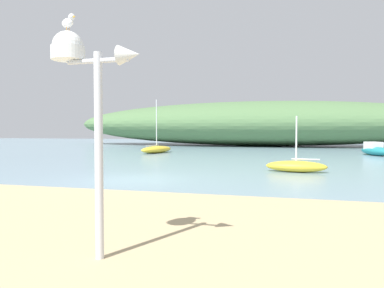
{
  "coord_description": "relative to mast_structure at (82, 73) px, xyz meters",
  "views": [
    {
      "loc": [
        6.2,
        -13.58,
        2.05
      ],
      "look_at": [
        1.63,
        3.36,
        1.35
      ],
      "focal_mm": 33.97,
      "sensor_mm": 36.0,
      "label": 1
    }
  ],
  "objects": [
    {
      "name": "distant_hill",
      "position": [
        -1.01,
        42.25,
        -0.04
      ],
      "size": [
        49.59,
        12.5,
        5.64
      ],
      "primitive_type": "ellipsoid",
      "color": "#517547",
      "rests_on": "ground"
    },
    {
      "name": "mast_structure",
      "position": [
        0.0,
        0.0,
        0.0
      ],
      "size": [
        1.34,
        0.48,
        3.26
      ],
      "color": "silver",
      "rests_on": "beach_sand"
    },
    {
      "name": "motorboat_inner_mooring",
      "position": [
        9.45,
        26.97,
        -2.43
      ],
      "size": [
        2.38,
        3.65,
        1.08
      ],
      "color": "teal",
      "rests_on": "ground"
    },
    {
      "name": "sailboat_near_shore",
      "position": [
        3.17,
        13.54,
        -2.57
      ],
      "size": [
        2.94,
        1.23,
        2.7
      ],
      "color": "gold",
      "rests_on": "ground"
    },
    {
      "name": "ground_plane",
      "position": [
        -3.34,
        8.97,
        -2.86
      ],
      "size": [
        120.0,
        120.0,
        0.0
      ],
      "primitive_type": "plane",
      "color": "#7A99A8"
    },
    {
      "name": "sailboat_mid_channel",
      "position": [
        -8.43,
        25.29,
        -2.53
      ],
      "size": [
        2.29,
        4.3,
        4.67
      ],
      "color": "gold",
      "rests_on": "ground"
    },
    {
      "name": "seagull_on_radar",
      "position": [
        -0.21,
        -0.01,
        0.73
      ],
      "size": [
        0.32,
        0.19,
        0.23
      ],
      "color": "orange",
      "rests_on": "mast_structure"
    }
  ]
}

